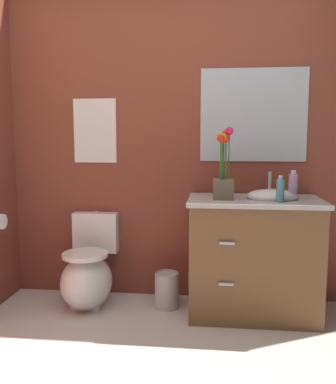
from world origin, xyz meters
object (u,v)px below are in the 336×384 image
Objects in this scene: wall_poster at (95,131)px; wall_mirror at (253,115)px; vanity_cabinet at (254,255)px; soap_bottle at (280,190)px; flower_vase at (224,171)px; lotion_bottle at (293,186)px; trash_bin at (167,290)px; toilet at (88,274)px.

wall_poster is 1.24m from wall_mirror.
wall_mirror is at bearing 90.53° from vanity_cabinet.
wall_poster is at bearing 162.28° from soap_bottle.
flower_vase is 2.44× the size of lotion_bottle.
wall_poster reaches higher than trash_bin.
soap_bottle is at bearing -13.84° from trash_bin.
flower_vase is at bearing -18.53° from wall_poster.
wall_poster reaches higher than soap_bottle.
lotion_bottle is at bearing -12.25° from wall_poster.
wall_mirror is at bearing 21.50° from trash_bin.
vanity_cabinet is at bearing 134.74° from soap_bottle.
vanity_cabinet is 1.56m from wall_poster.
wall_poster is at bearing 161.47° from flower_vase.
vanity_cabinet is 5.03× the size of lotion_bottle.
toilet reaches higher than trash_bin.
trash_bin is at bearing -22.53° from wall_poster.
soap_bottle is at bearing -130.83° from lotion_bottle.
wall_mirror reaches higher than soap_bottle.
wall_mirror is at bearing 0.00° from wall_poster.
soap_bottle is 0.88× the size of lotion_bottle.
flower_vase is 1.00× the size of wall_poster.
wall_mirror reaches higher than vanity_cabinet.
flower_vase is at bearing -4.05° from toilet.
vanity_cabinet is at bearing 173.27° from lotion_bottle.
flower_vase is 0.63× the size of wall_mirror.
trash_bin is (-0.64, 0.04, -0.30)m from vanity_cabinet.
trash_bin is at bearing 166.16° from soap_bottle.
wall_poster is at bearing 90.00° from toilet.
flower_vase reaches higher than vanity_cabinet.
toilet is 3.36× the size of lotion_bottle.
soap_bottle is at bearing -17.72° from wall_poster.
soap_bottle is (1.39, -0.18, 0.69)m from toilet.
lotion_bottle reaches higher than toilet.
wall_poster is (-1.24, 0.29, 0.90)m from vanity_cabinet.
lotion_bottle reaches higher than vanity_cabinet.
trash_bin is at bearing 176.04° from vanity_cabinet.
vanity_cabinet is 2.05× the size of wall_poster.
wall_poster reaches higher than flower_vase.
wall_mirror is at bearing 128.12° from lotion_bottle.
flower_vase is at bearing -168.73° from vanity_cabinet.
toilet is 2.54× the size of trash_bin.
lotion_bottle is (1.49, -0.06, 0.70)m from toilet.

